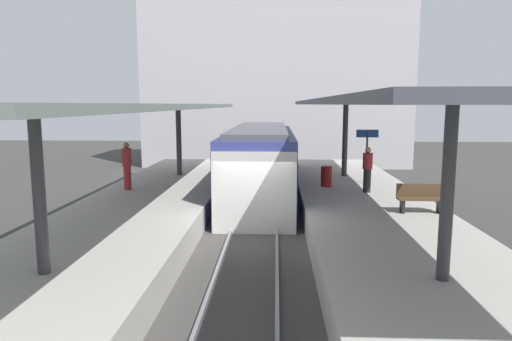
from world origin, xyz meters
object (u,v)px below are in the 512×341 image
Objects in this scene: commuter_train at (260,164)px; platform_sign at (367,144)px; passenger_near_bench at (367,169)px; passenger_mid_platform at (127,165)px; litter_bin at (326,176)px; platform_bench at (421,197)px.

platform_sign is (4.44, -0.24, 0.90)m from commuter_train.
passenger_near_bench is at bearing -30.20° from commuter_train.
passenger_near_bench is at bearing -0.79° from passenger_mid_platform.
passenger_mid_platform is (-9.43, -2.01, -0.68)m from platform_sign.
passenger_mid_platform is (-7.68, -1.05, 0.55)m from litter_bin.
platform_bench is 1.75× the size of litter_bin.
passenger_near_bench is (-0.37, -2.13, -0.75)m from platform_sign.
litter_bin is (-1.75, -0.96, -1.22)m from platform_sign.
commuter_train is at bearing 176.96° from platform_sign.
commuter_train is 13.46× the size of litter_bin.
litter_bin is 0.44× the size of passenger_mid_platform.
passenger_near_bench reaches higher than platform_bench.
commuter_train reaches higher than litter_bin.
commuter_train reaches higher than passenger_mid_platform.
commuter_train is at bearing 156.00° from litter_bin.
passenger_mid_platform reaches higher than passenger_near_bench.
platform_bench is 4.96m from litter_bin.
passenger_mid_platform is at bearing 179.21° from passenger_near_bench.
commuter_train is 4.53m from platform_sign.
passenger_mid_platform is (-9.06, 0.12, 0.07)m from passenger_near_bench.
litter_bin is 1.87m from passenger_near_bench.
passenger_mid_platform is at bearing -172.25° from litter_bin.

